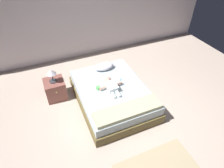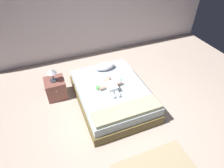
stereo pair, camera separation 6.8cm
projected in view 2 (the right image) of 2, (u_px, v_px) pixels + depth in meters
The scene contains 10 objects.
ground_plane at pixel (128, 123), 3.86m from camera, with size 8.00×8.00×0.00m, color #B6A392.
wall_behind_bed at pixel (83, 7), 5.08m from camera, with size 8.00×0.12×2.83m, color silver.
bed at pixel (112, 95), 4.22m from camera, with size 1.47×1.99×0.41m.
pillow at pixel (104, 66), 4.57m from camera, with size 0.49×0.29×0.15m.
baby at pixel (111, 86), 4.04m from camera, with size 0.54×0.61×0.16m.
toothbrush at pixel (121, 80), 4.27m from camera, with size 0.09×0.13×0.02m.
nightstand at pixel (56, 88), 4.34m from camera, with size 0.44×0.47×0.46m.
lamp at pixel (52, 72), 4.05m from camera, with size 0.20×0.20×0.31m.
blanket at pixel (127, 110), 3.53m from camera, with size 1.32×0.37×0.08m.
toy_block at pixel (98, 88), 4.02m from camera, with size 0.10×0.10×0.07m.
Camera 2 is at (-1.20, -2.15, 3.10)m, focal length 30.33 mm.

